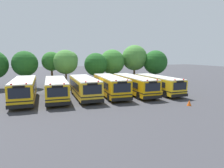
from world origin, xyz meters
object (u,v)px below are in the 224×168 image
object	(u,v)px
school_bus_1	(56,88)
tree_7	(156,62)
tree_3	(67,61)
school_bus_5	(158,84)
traffic_cone	(189,103)
tree_2	(51,62)
tree_5	(113,62)
tree_6	(135,58)
school_bus_0	(24,89)
school_bus_3	(110,85)
tree_1	(26,63)
tree_4	(96,65)
school_bus_4	(134,84)
school_bus_2	(84,87)

from	to	relation	value
school_bus_1	tree_7	bearing A→B (deg)	-152.40
tree_3	school_bus_5	bearing A→B (deg)	-39.95
traffic_cone	tree_2	bearing A→B (deg)	125.36
tree_3	tree_5	distance (m)	9.20
school_bus_1	tree_6	world-z (taller)	tree_6
school_bus_1	school_bus_0	bearing A→B (deg)	-1.94
tree_5	traffic_cone	xyz separation A→B (m)	(2.13, -19.60, -3.92)
school_bus_0	tree_7	bearing A→B (deg)	-157.82
tree_2	tree_7	bearing A→B (deg)	-4.45
tree_7	traffic_cone	bearing A→B (deg)	-109.68
school_bus_1	school_bus_3	world-z (taller)	school_bus_3
school_bus_1	school_bus_5	world-z (taller)	school_bus_1
school_bus_3	school_bus_1	bearing A→B (deg)	2.05
tree_1	tree_4	distance (m)	11.96
school_bus_4	tree_1	size ratio (longest dim) A/B	1.72
tree_3	school_bus_0	bearing A→B (deg)	-122.03
school_bus_1	school_bus_2	world-z (taller)	school_bus_2
school_bus_3	tree_4	size ratio (longest dim) A/B	1.64
school_bus_4	tree_7	size ratio (longest dim) A/B	1.65
tree_3	tree_5	size ratio (longest dim) A/B	0.97
traffic_cone	tree_3	bearing A→B (deg)	122.05
school_bus_0	school_bus_4	distance (m)	14.37
tree_3	traffic_cone	distance (m)	21.41
traffic_cone	tree_4	bearing A→B (deg)	107.33
school_bus_5	tree_6	size ratio (longest dim) A/B	1.33
school_bus_0	tree_6	bearing A→B (deg)	-150.09
school_bus_1	tree_6	xyz separation A→B (m)	(16.11, 11.63, 3.62)
school_bus_0	tree_3	world-z (taller)	tree_3
school_bus_1	tree_3	xyz separation A→B (m)	(2.40, 9.92, 3.04)
school_bus_2	school_bus_5	distance (m)	10.85
school_bus_1	school_bus_4	distance (m)	10.69
tree_3	tree_6	world-z (taller)	tree_6
school_bus_0	tree_3	xyz separation A→B (m)	(6.08, 9.71, 2.97)
school_bus_0	school_bus_4	world-z (taller)	school_bus_0
school_bus_0	tree_4	size ratio (longest dim) A/B	1.66
tree_4	traffic_cone	distance (m)	19.61
school_bus_2	tree_7	distance (m)	19.32
school_bus_4	tree_7	distance (m)	13.53
school_bus_1	tree_3	distance (m)	10.65
school_bus_1	traffic_cone	distance (m)	15.72
tree_1	traffic_cone	xyz separation A→B (m)	(17.70, -18.61, -3.83)
tree_7	school_bus_3	bearing A→B (deg)	-142.53
school_bus_4	tree_5	distance (m)	11.75
tree_1	tree_6	xyz separation A→B (m)	(20.26, 0.91, 0.87)
tree_1	tree_5	xyz separation A→B (m)	(15.57, 0.99, 0.09)
tree_2	tree_3	bearing A→B (deg)	-30.53
tree_6	tree_5	bearing A→B (deg)	179.04
school_bus_5	tree_5	bearing A→B (deg)	-77.56
tree_1	tree_3	size ratio (longest dim) A/B	0.97
school_bus_3	traffic_cone	size ratio (longest dim) A/B	15.44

